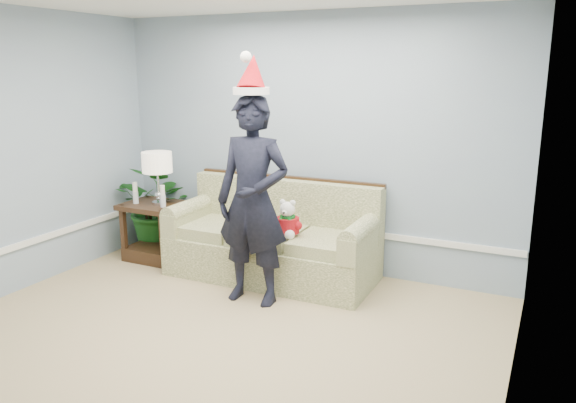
# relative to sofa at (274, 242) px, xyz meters

# --- Properties ---
(room_shell) EXTENTS (4.54, 5.04, 2.74)m
(room_shell) POSITION_rel_sofa_xyz_m (0.18, -2.05, 0.99)
(room_shell) COLOR tan
(room_shell) RESTS_ON ground
(wainscot_trim) EXTENTS (4.49, 4.99, 0.06)m
(wainscot_trim) POSITION_rel_sofa_xyz_m (-1.00, -0.88, 0.09)
(wainscot_trim) COLOR white
(wainscot_trim) RESTS_ON room_shell
(sofa) EXTENTS (2.14, 0.93, 1.00)m
(sofa) POSITION_rel_sofa_xyz_m (0.00, 0.00, 0.00)
(sofa) COLOR #4A5729
(sofa) RESTS_ON room_shell
(side_table) EXTENTS (0.68, 0.57, 0.65)m
(side_table) POSITION_rel_sofa_xyz_m (-1.45, -0.13, -0.10)
(side_table) COLOR #372514
(side_table) RESTS_ON room_shell
(table_lamp) EXTENTS (0.33, 0.33, 0.59)m
(table_lamp) POSITION_rel_sofa_xyz_m (-1.36, -0.14, 0.75)
(table_lamp) COLOR silver
(table_lamp) RESTS_ON side_table
(candle_pair) EXTENTS (0.44, 0.06, 0.24)m
(candle_pair) POSITION_rel_sofa_xyz_m (-1.44, -0.22, 0.41)
(candle_pair) COLOR silver
(candle_pair) RESTS_ON side_table
(houseplant) EXTENTS (0.99, 0.88, 1.04)m
(houseplant) POSITION_rel_sofa_xyz_m (-1.62, 0.19, 0.16)
(houseplant) COLOR #1B5B1C
(houseplant) RESTS_ON room_shell
(man) EXTENTS (0.72, 0.49, 1.92)m
(man) POSITION_rel_sofa_xyz_m (0.13, -0.67, 0.60)
(man) COLOR black
(man) RESTS_ON room_shell
(santa_hat) EXTENTS (0.38, 0.41, 0.37)m
(santa_hat) POSITION_rel_sofa_xyz_m (0.13, -0.66, 1.71)
(santa_hat) COLOR white
(santa_hat) RESTS_ON man
(teddy_bear) EXTENTS (0.25, 0.27, 0.37)m
(teddy_bear) POSITION_rel_sofa_xyz_m (0.27, -0.24, 0.30)
(teddy_bear) COLOR white
(teddy_bear) RESTS_ON sofa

